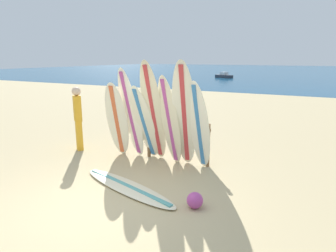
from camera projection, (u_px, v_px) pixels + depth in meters
name	position (u px, v px, depth m)	size (l,w,h in m)	color
ground_plane	(100.00, 207.00, 5.15)	(120.00, 120.00, 0.00)	tan
ocean_water	(302.00, 71.00, 55.49)	(120.00, 80.00, 0.01)	navy
surfboard_rack	(163.00, 135.00, 7.47)	(2.52, 0.09, 1.04)	brown
surfboard_leaning_far_left	(117.00, 120.00, 7.51)	(0.67, 0.74, 1.98)	silver
surfboard_leaning_left	(131.00, 114.00, 7.38)	(0.66, 0.77, 2.32)	white
surfboard_leaning_center_left	(145.00, 123.00, 7.25)	(0.58, 0.92, 1.94)	silver
surfboard_leaning_center	(154.00, 113.00, 6.98)	(0.64, 1.12, 2.51)	beige
surfboard_leaning_center_right	(170.00, 122.00, 6.85)	(0.61, 0.74, 2.18)	beige
surfboard_leaning_right	(185.00, 116.00, 6.63)	(0.71, 1.02, 2.52)	silver
surfboard_leaning_far_right	(199.00, 126.00, 6.60)	(0.56, 0.73, 2.09)	white
surfboard_lying_on_sand	(127.00, 187.00, 5.88)	(2.64, 1.24, 0.08)	beige
beachgoer_standing	(78.00, 116.00, 8.14)	(0.33, 0.31, 1.77)	gold
small_boat_offshore	(224.00, 76.00, 37.68)	(2.46, 1.97, 0.71)	#333842
beach_ball	(195.00, 200.00, 5.10)	(0.29, 0.29, 0.29)	#A53F8C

